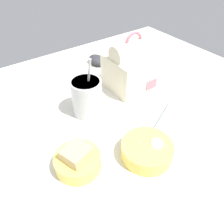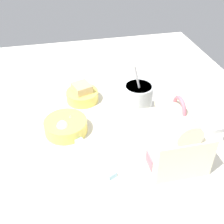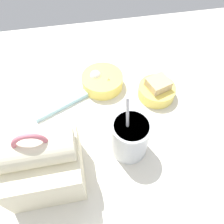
# 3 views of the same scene
# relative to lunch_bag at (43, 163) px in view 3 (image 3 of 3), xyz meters

# --- Properties ---
(desk_surface) EXTENTS (1.40, 1.10, 0.02)m
(desk_surface) POSITION_rel_lunch_bag_xyz_m (-0.20, -0.12, -0.09)
(desk_surface) COLOR silver
(desk_surface) RESTS_ON ground
(lunch_bag) EXTENTS (0.17, 0.16, 0.21)m
(lunch_bag) POSITION_rel_lunch_bag_xyz_m (0.00, 0.00, 0.00)
(lunch_bag) COLOR #EFE5C1
(lunch_bag) RESTS_ON desk_surface
(soup_cup) EXTENTS (0.10, 0.10, 0.20)m
(soup_cup) POSITION_rel_lunch_bag_xyz_m (-0.21, -0.04, -0.02)
(soup_cup) COLOR silver
(soup_cup) RESTS_ON desk_surface
(bento_bowl_sandwich) EXTENTS (0.12, 0.12, 0.07)m
(bento_bowl_sandwich) POSITION_rel_lunch_bag_xyz_m (-0.35, -0.21, -0.05)
(bento_bowl_sandwich) COLOR #EFD65B
(bento_bowl_sandwich) RESTS_ON desk_surface
(bento_bowl_snacks) EXTENTS (0.14, 0.14, 0.06)m
(bento_bowl_snacks) POSITION_rel_lunch_bag_xyz_m (-0.18, -0.28, -0.06)
(bento_bowl_snacks) COLOR #EFD65B
(bento_bowl_snacks) RESTS_ON desk_surface
(chopstick_case) EXTENTS (0.18, 0.10, 0.02)m
(chopstick_case) POSITION_rel_lunch_bag_xyz_m (-0.04, -0.22, -0.07)
(chopstick_case) COLOR #99C6D6
(chopstick_case) RESTS_ON desk_surface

